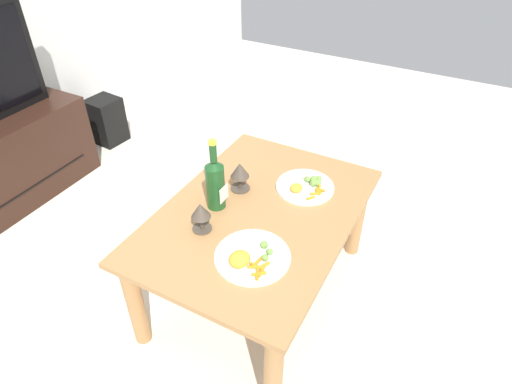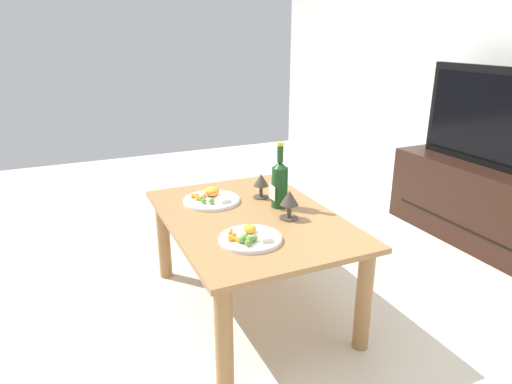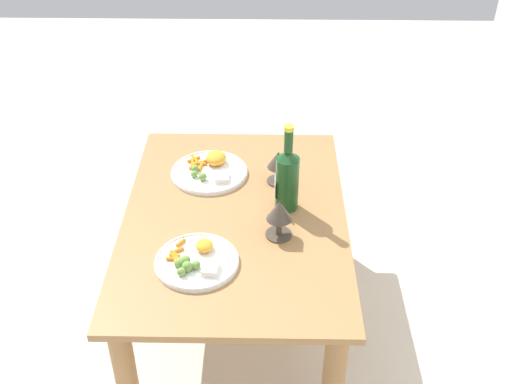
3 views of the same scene
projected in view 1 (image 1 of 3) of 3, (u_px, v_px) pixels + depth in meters
name	position (u px, v px, depth m)	size (l,w,h in m)	color
ground_plane	(258.00, 289.00, 2.16)	(6.40, 6.40, 0.00)	beige
dining_table	(258.00, 227.00, 1.91)	(1.09, 0.76, 0.50)	#9E7042
floor_speaker	(107.00, 120.00, 3.20)	(0.20, 0.20, 0.33)	black
wine_bottle	(215.00, 182.00, 1.81)	(0.08, 0.08, 0.32)	#19471E
goblet_left	(201.00, 212.00, 1.72)	(0.08, 0.08, 0.13)	#473D33
goblet_right	(240.00, 172.00, 1.93)	(0.09, 0.09, 0.14)	#473D33
dinner_plate_left	(251.00, 256.00, 1.63)	(0.29, 0.29, 0.06)	white
dinner_plate_right	(305.00, 186.00, 1.98)	(0.26, 0.26, 0.05)	white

